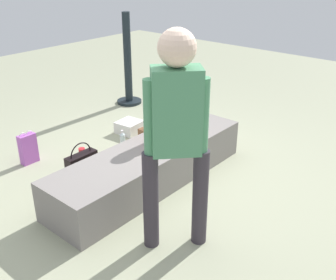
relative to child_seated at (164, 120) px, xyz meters
name	(u,v)px	position (x,y,z in m)	size (l,w,h in m)	color
ground_plane	(151,182)	(-0.21, -0.01, -0.59)	(12.00, 12.00, 0.00)	#9EA183
concrete_ledge	(151,165)	(-0.21, -0.01, -0.40)	(2.17, 0.59, 0.37)	gray
child_seated	(164,120)	(0.00, 0.00, 0.00)	(0.28, 0.34, 0.48)	#231B42
adult_standing	(176,125)	(-0.75, -0.76, 0.40)	(0.38, 0.37, 1.63)	#332D36
cake_plate	(158,149)	(-0.22, -0.11, -0.19)	(0.22, 0.22, 0.07)	yellow
gift_bag	(28,148)	(-0.75, 1.25, -0.42)	(0.18, 0.09, 0.36)	#B259BF
railing_post	(128,69)	(1.27, 1.79, -0.08)	(0.36, 0.36, 1.31)	black
water_bottle_near_gift	(123,141)	(0.12, 0.72, -0.48)	(0.06, 0.06, 0.24)	silver
party_cup_red	(82,153)	(-0.31, 0.93, -0.53)	(0.07, 0.07, 0.11)	red
cake_box_white	(129,127)	(0.51, 1.01, -0.52)	(0.28, 0.27, 0.14)	white
handbag_black_leather	(82,164)	(-0.57, 0.59, -0.45)	(0.33, 0.11, 0.37)	black
handbag_brown_canvas	(150,134)	(0.47, 0.63, -0.48)	(0.28, 0.12, 0.30)	brown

